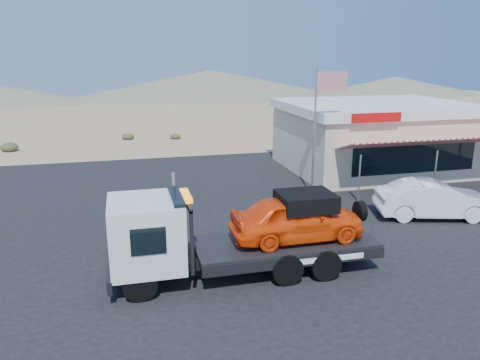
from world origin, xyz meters
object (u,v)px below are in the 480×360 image
Objects in this scene: jerky_store at (375,136)px; flagpole at (320,118)px; tow_truck at (238,230)px; white_sedan at (434,199)px.

flagpole is (-5.57, -4.47, 1.77)m from jerky_store.
jerky_store reaches higher than tow_truck.
white_sedan is 6.08m from flagpole.
flagpole is (-3.52, 3.98, 2.97)m from white_sedan.
white_sedan is at bearing 18.29° from tow_truck.
flagpole is at bearing 51.27° from tow_truck.
tow_truck is at bearing -134.26° from jerky_store.
jerky_store reaches higher than white_sedan.
tow_truck is 1.73× the size of white_sedan.
tow_truck is 0.78× the size of jerky_store.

